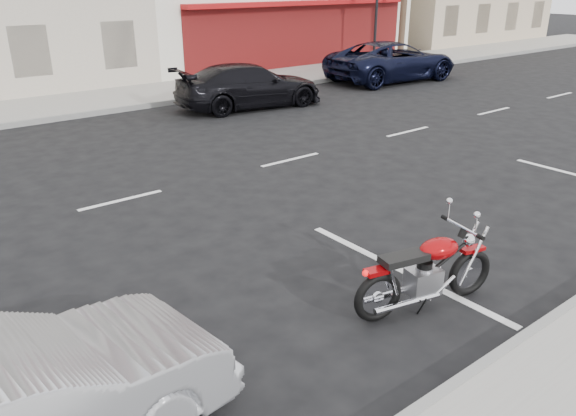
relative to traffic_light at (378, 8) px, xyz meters
name	(u,v)px	position (x,y,z in m)	size (l,w,h in m)	color
ground	(214,178)	(-13.50, -8.33, -2.56)	(120.00, 120.00, 0.00)	black
traffic_light	(378,8)	(0.00, 0.00, 0.00)	(0.26, 0.30, 3.80)	black
fire_hydrant	(348,59)	(-1.50, 0.17, -2.03)	(0.20, 0.20, 0.72)	beige
motorcycle	(472,262)	(-13.31, -14.28, -2.09)	(2.00, 0.79, 1.02)	black
suv_far	(392,61)	(-1.85, -2.66, -1.80)	(2.53, 5.48, 1.52)	black
car_far	(249,86)	(-9.06, -3.22, -1.88)	(1.90, 4.68, 1.36)	black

